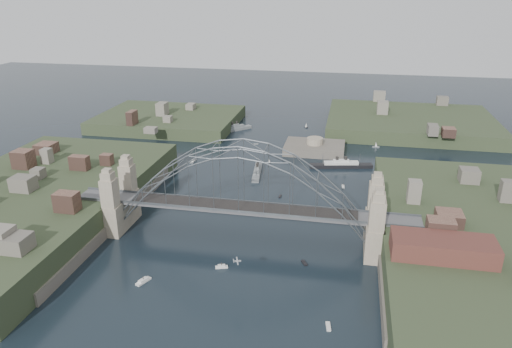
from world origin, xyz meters
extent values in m
plane|color=black|center=(0.00, 0.00, 0.00)|extent=(500.00, 500.00, 0.00)
cube|color=#545557|center=(0.00, 0.00, 8.00)|extent=(84.00, 6.00, 0.70)
cube|color=#50565B|center=(0.00, -3.00, 8.55)|extent=(84.00, 0.25, 0.50)
cube|color=#50565B|center=(0.00, 3.00, 8.55)|extent=(84.00, 0.25, 0.50)
cube|color=black|center=(0.00, 0.00, 8.55)|extent=(55.20, 5.20, 0.35)
cube|color=gray|center=(-31.50, -5.00, 8.85)|extent=(3.40, 3.40, 17.70)
cube|color=gray|center=(-31.50, 5.00, 8.85)|extent=(3.40, 3.40, 17.70)
cube|color=gray|center=(31.50, -5.00, 8.85)|extent=(3.40, 3.40, 17.70)
cube|color=gray|center=(31.50, 5.00, 8.85)|extent=(3.40, 3.40, 17.70)
cube|color=gray|center=(-31.50, 0.00, 4.00)|extent=(4.08, 13.80, 8.00)
cube|color=gray|center=(31.50, 0.00, 4.00)|extent=(4.08, 13.80, 8.00)
cube|color=#2E3A21|center=(-58.00, 0.00, 2.00)|extent=(50.00, 90.00, 12.00)
cube|color=#595348|center=(-35.50, 0.00, 1.00)|extent=(6.00, 70.00, 4.00)
cube|color=#2E3A21|center=(58.00, 0.00, 2.00)|extent=(50.00, 90.00, 12.00)
cube|color=#595348|center=(35.50, 0.00, 1.00)|extent=(6.00, 70.00, 4.00)
cube|color=#2E3A21|center=(-55.00, 95.00, 0.50)|extent=(60.00, 45.00, 9.00)
cube|color=#2E3A21|center=(50.00, 110.00, 0.75)|extent=(70.00, 55.00, 9.50)
cube|color=#595348|center=(12.00, 70.00, -0.50)|extent=(22.00, 16.00, 7.00)
cylinder|color=gray|center=(12.00, 70.00, 4.20)|extent=(6.00, 6.00, 2.40)
cube|color=#592D26|center=(44.00, -14.00, 10.00)|extent=(20.00, 8.00, 4.00)
cube|color=#545557|center=(39.00, -28.00, 0.70)|extent=(4.00, 22.00, 1.40)
cube|color=gray|center=(-4.71, 43.95, 0.38)|extent=(4.24, 17.28, 1.52)
cube|color=gray|center=(-4.71, 43.95, 1.52)|extent=(2.79, 9.56, 1.14)
cube|color=gray|center=(-4.71, 43.95, 2.38)|extent=(1.74, 4.40, 0.76)
cylinder|color=black|center=(-4.57, 42.76, 3.05)|extent=(0.82, 0.82, 1.52)
cylinder|color=black|center=(-4.85, 45.14, 3.05)|extent=(0.82, 0.82, 1.52)
cylinder|color=#50565B|center=(-4.12, 38.84, 2.86)|extent=(0.15, 0.15, 3.81)
cylinder|color=#50565B|center=(-5.30, 49.05, 2.86)|extent=(0.15, 0.15, 3.81)
cube|color=gray|center=(-23.93, 91.37, 0.40)|extent=(12.65, 13.32, 1.62)
cube|color=gray|center=(-23.93, 91.37, 1.62)|extent=(7.28, 7.63, 1.21)
cube|color=gray|center=(-23.93, 91.37, 2.52)|extent=(3.65, 3.78, 0.81)
cylinder|color=black|center=(-24.70, 90.54, 3.23)|extent=(0.80, 0.80, 1.62)
cylinder|color=black|center=(-23.16, 92.20, 3.23)|extent=(0.80, 0.80, 1.62)
cylinder|color=#50565B|center=(-27.24, 87.83, 3.03)|extent=(0.16, 0.16, 4.04)
cylinder|color=#50565B|center=(-20.63, 94.91, 3.03)|extent=(0.16, 0.16, 4.04)
cube|color=black|center=(22.37, 54.97, 0.39)|extent=(21.41, 7.28, 1.55)
cube|color=silver|center=(22.37, 54.97, 1.55)|extent=(11.90, 4.57, 1.16)
cube|color=silver|center=(22.37, 54.97, 2.42)|extent=(5.54, 2.67, 0.77)
cylinder|color=black|center=(20.91, 54.66, 3.09)|extent=(1.04, 1.04, 1.55)
cylinder|color=black|center=(23.82, 55.28, 3.09)|extent=(1.04, 1.04, 1.55)
cylinder|color=#50565B|center=(16.12, 53.64, 2.90)|extent=(0.15, 0.15, 3.87)
cylinder|color=#50565B|center=(28.61, 56.30, 2.90)|extent=(0.15, 0.15, 3.87)
cube|color=silver|center=(4.54, -23.55, 7.97)|extent=(1.48, 0.71, 0.26)
cube|color=silver|center=(4.54, -23.55, 8.01)|extent=(1.15, 2.86, 0.06)
cube|color=silver|center=(3.84, -23.78, 8.10)|extent=(0.42, 0.92, 0.32)
cube|color=silver|center=(-16.45, 20.03, 0.15)|extent=(2.48, 1.65, 0.45)
cube|color=silver|center=(5.59, 26.24, 0.15)|extent=(0.65, 1.95, 0.45)
cube|color=silver|center=(-1.33, -14.32, 0.15)|extent=(2.89, 1.73, 0.45)
cube|color=silver|center=(-1.33, -14.32, 0.55)|extent=(1.80, 1.25, 0.40)
cylinder|color=black|center=(-1.33, -14.32, 1.00)|extent=(0.16, 0.16, 0.70)
cube|color=silver|center=(23.62, 37.01, 0.15)|extent=(1.04, 2.57, 0.45)
cube|color=silver|center=(23.62, 37.01, 0.55)|extent=(0.83, 1.56, 0.40)
cylinder|color=black|center=(23.62, 37.01, 1.00)|extent=(0.16, 0.16, 0.70)
cube|color=silver|center=(-29.14, 50.44, 0.15)|extent=(1.60, 3.99, 0.45)
cube|color=silver|center=(-29.14, 50.44, 0.55)|extent=(1.28, 2.42, 0.40)
cylinder|color=black|center=(-29.14, 50.44, 1.00)|extent=(0.16, 0.16, 0.70)
cube|color=silver|center=(-2.53, 53.82, 0.15)|extent=(1.40, 0.57, 0.45)
cylinder|color=#50565B|center=(-2.53, 53.82, 1.20)|extent=(0.08, 0.08, 2.20)
cone|color=silver|center=(-2.53, 53.82, 1.20)|extent=(1.33, 1.11, 1.92)
cube|color=silver|center=(22.98, -29.81, 0.15)|extent=(1.16, 2.50, 0.45)
cube|color=silver|center=(-11.22, 74.40, 0.15)|extent=(1.93, 1.02, 0.45)
cube|color=silver|center=(33.58, 9.54, 0.15)|extent=(2.17, 1.69, 0.45)
cube|color=silver|center=(-16.02, -22.87, 0.15)|extent=(2.50, 3.76, 0.45)
cube|color=silver|center=(-16.02, -22.87, 0.55)|extent=(1.77, 2.37, 0.40)
cylinder|color=black|center=(-16.02, -22.87, 1.00)|extent=(0.16, 0.16, 0.70)
cube|color=silver|center=(5.72, 102.25, 0.15)|extent=(1.55, 1.82, 0.45)
cylinder|color=#50565B|center=(5.72, 102.25, 1.20)|extent=(0.08, 0.08, 2.20)
cone|color=silver|center=(5.72, 102.25, 1.20)|extent=(1.54, 1.59, 1.92)
cube|color=silver|center=(-45.11, 33.87, 0.15)|extent=(2.28, 2.33, 0.45)
cube|color=silver|center=(-45.11, 33.87, 0.55)|extent=(1.51, 1.54, 0.40)
cylinder|color=black|center=(-45.11, 33.87, 1.00)|extent=(0.16, 0.16, 0.70)
cube|color=silver|center=(16.43, -9.04, 0.15)|extent=(1.70, 2.30, 0.45)
cube|color=silver|center=(34.82, 79.90, 0.15)|extent=(2.67, 0.94, 0.45)
cylinder|color=#50565B|center=(34.82, 79.90, 1.20)|extent=(0.08, 0.08, 2.20)
cone|color=silver|center=(34.82, 79.90, 1.20)|extent=(1.26, 1.03, 1.92)
camera|label=1|loc=(24.09, -102.95, 58.18)|focal=33.92mm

